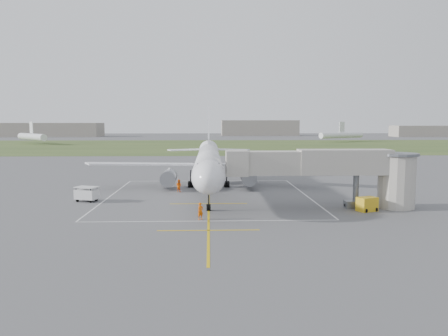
{
  "coord_description": "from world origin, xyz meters",
  "views": [
    {
      "loc": [
        0.1,
        -65.6,
        10.48
      ],
      "look_at": [
        2.19,
        -4.0,
        4.0
      ],
      "focal_mm": 35.0,
      "sensor_mm": 36.0,
      "label": 1
    }
  ],
  "objects_px": {
    "gpu_unit": "(367,204)",
    "ramp_worker_wing": "(179,186)",
    "jet_bridge": "(338,170)",
    "baggage_cart": "(87,194)",
    "ramp_worker_nose": "(200,211)",
    "airliner": "(209,162)"
  },
  "relations": [
    {
      "from": "jet_bridge",
      "to": "ramp_worker_wing",
      "type": "relative_size",
      "value": 12.27
    },
    {
      "from": "baggage_cart",
      "to": "ramp_worker_wing",
      "type": "height_order",
      "value": "baggage_cart"
    },
    {
      "from": "jet_bridge",
      "to": "ramp_worker_wing",
      "type": "distance_m",
      "value": 24.41
    },
    {
      "from": "gpu_unit",
      "to": "airliner",
      "type": "bearing_deg",
      "value": 115.66
    },
    {
      "from": "ramp_worker_nose",
      "to": "ramp_worker_wing",
      "type": "height_order",
      "value": "ramp_worker_wing"
    },
    {
      "from": "jet_bridge",
      "to": "gpu_unit",
      "type": "distance_m",
      "value": 5.31
    },
    {
      "from": "airliner",
      "to": "jet_bridge",
      "type": "relative_size",
      "value": 2.0
    },
    {
      "from": "gpu_unit",
      "to": "baggage_cart",
      "type": "relative_size",
      "value": 0.81
    },
    {
      "from": "jet_bridge",
      "to": "ramp_worker_wing",
      "type": "height_order",
      "value": "jet_bridge"
    },
    {
      "from": "gpu_unit",
      "to": "ramp_worker_wing",
      "type": "xyz_separation_m",
      "value": [
        -23.24,
        15.06,
        0.13
      ]
    },
    {
      "from": "airliner",
      "to": "ramp_worker_nose",
      "type": "bearing_deg",
      "value": -92.5
    },
    {
      "from": "airliner",
      "to": "ramp_worker_wing",
      "type": "relative_size",
      "value": 24.51
    },
    {
      "from": "gpu_unit",
      "to": "ramp_worker_nose",
      "type": "height_order",
      "value": "ramp_worker_nose"
    },
    {
      "from": "airliner",
      "to": "jet_bridge",
      "type": "height_order",
      "value": "airliner"
    },
    {
      "from": "airliner",
      "to": "ramp_worker_wing",
      "type": "distance_m",
      "value": 5.76
    },
    {
      "from": "jet_bridge",
      "to": "baggage_cart",
      "type": "height_order",
      "value": "jet_bridge"
    },
    {
      "from": "baggage_cart",
      "to": "ramp_worker_nose",
      "type": "bearing_deg",
      "value": -16.06
    },
    {
      "from": "ramp_worker_nose",
      "to": "baggage_cart",
      "type": "bearing_deg",
      "value": 112.44
    },
    {
      "from": "airliner",
      "to": "baggage_cart",
      "type": "height_order",
      "value": "airliner"
    },
    {
      "from": "ramp_worker_nose",
      "to": "ramp_worker_wing",
      "type": "distance_m",
      "value": 19.18
    },
    {
      "from": "gpu_unit",
      "to": "ramp_worker_wing",
      "type": "distance_m",
      "value": 27.69
    },
    {
      "from": "jet_bridge",
      "to": "ramp_worker_nose",
      "type": "bearing_deg",
      "value": -161.08
    }
  ]
}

